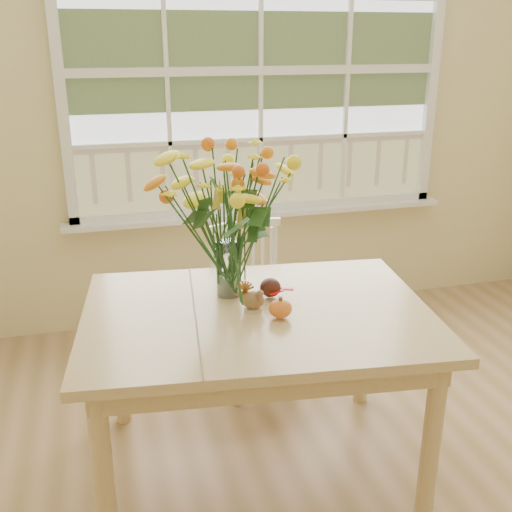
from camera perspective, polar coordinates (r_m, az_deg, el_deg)
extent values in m
cube|color=beige|center=(3.71, 0.28, 14.19)|extent=(4.00, 0.02, 2.70)
cube|color=silver|center=(3.68, 0.35, 17.27)|extent=(2.20, 0.00, 1.60)
cube|color=white|center=(3.77, 0.55, 4.06)|extent=(2.42, 0.12, 0.03)
cube|color=tan|center=(2.37, 0.13, -5.62)|extent=(1.46, 1.12, 0.04)
cube|color=tan|center=(2.40, 0.13, -7.13)|extent=(1.33, 0.99, 0.10)
cylinder|color=tan|center=(2.22, -14.29, -19.38)|extent=(0.07, 0.07, 0.69)
cylinder|color=tan|center=(2.88, -12.94, -9.38)|extent=(0.07, 0.07, 0.69)
cylinder|color=tan|center=(2.39, 16.38, -16.48)|extent=(0.07, 0.07, 0.69)
cylinder|color=tan|center=(3.00, 10.22, -7.81)|extent=(0.07, 0.07, 0.69)
cube|color=white|center=(3.08, -0.04, -5.62)|extent=(0.44, 0.42, 0.05)
cube|color=white|center=(3.12, -1.14, -0.87)|extent=(0.39, 0.10, 0.44)
cylinder|color=white|center=(3.01, -1.61, -10.75)|extent=(0.03, 0.03, 0.38)
cylinder|color=white|center=(3.24, -3.50, -8.39)|extent=(0.03, 0.03, 0.38)
cylinder|color=white|center=(3.12, 3.56, -9.61)|extent=(0.03, 0.03, 0.38)
cylinder|color=white|center=(3.34, 1.36, -7.42)|extent=(0.03, 0.03, 0.38)
cylinder|color=white|center=(2.46, -2.66, -1.22)|extent=(0.10, 0.10, 0.23)
ellipsoid|color=#C25816|center=(2.28, 2.33, -5.13)|extent=(0.09, 0.09, 0.07)
cylinder|color=#CCB78C|center=(2.35, -0.29, -5.09)|extent=(0.07, 0.07, 0.01)
ellipsoid|color=brown|center=(2.34, -0.29, -4.22)|extent=(0.11, 0.09, 0.07)
ellipsoid|color=#38160F|center=(2.46, 1.37, -3.10)|extent=(0.09, 0.09, 0.08)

